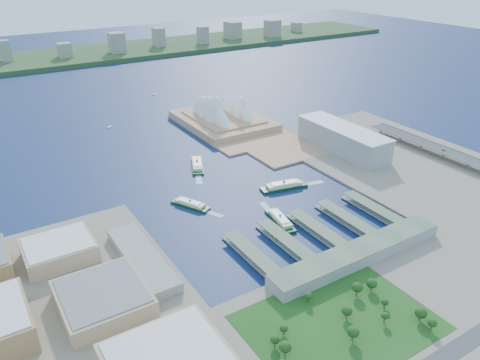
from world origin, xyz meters
TOP-DOWN VIEW (x-y plane):
  - ground at (0.00, 0.00)m, footprint 3000.00×3000.00m
  - west_land at (-250.00, -105.00)m, footprint 220.00×390.00m
  - south_land at (0.00, -210.00)m, footprint 720.00×180.00m
  - east_land at (240.00, -50.00)m, footprint 240.00×500.00m
  - peninsula at (107.50, 260.00)m, footprint 135.00×220.00m
  - far_shore at (0.00, 980.00)m, footprint 2200.00×260.00m
  - opera_house at (105.00, 280.00)m, footprint 134.00×180.00m
  - toaster_building at (195.00, 80.00)m, footprint 45.00×155.00m
  - expressway at (300.00, -60.00)m, footprint 26.00×340.00m
  - west_buildings at (-250.00, -70.00)m, footprint 200.00×280.00m
  - ferry_wharves at (14.00, -75.00)m, footprint 184.00×90.00m
  - terminal_building at (15.00, -135.00)m, footprint 200.00×28.00m
  - park at (-60.00, -190.00)m, footprint 150.00×110.00m
  - far_skyline at (0.00, 960.00)m, footprint 1900.00×140.00m
  - ferry_a at (-73.98, 49.98)m, footprint 33.95×49.97m
  - ferry_b at (-15.11, 146.07)m, footprint 37.81×59.71m
  - ferry_c at (-5.00, -35.33)m, footprint 22.94×55.30m
  - ferry_d at (48.11, 28.58)m, footprint 62.90×26.90m
  - boat_b at (-67.27, 369.72)m, footprint 11.00×8.38m
  - boat_c at (214.96, 397.03)m, footprint 6.38×11.13m
  - boat_e at (74.89, 516.83)m, footprint 6.95×12.59m
  - car_c at (296.00, -21.35)m, footprint 1.97×4.86m

SIDE VIEW (x-z plane):
  - ground at x=0.00m, z-range 0.00..0.00m
  - boat_c at x=214.96m, z-range 0.00..2.41m
  - boat_b at x=-67.27m, z-range 0.00..2.85m
  - boat_e at x=74.89m, z-range 0.00..2.95m
  - west_land at x=-250.00m, z-range 0.00..3.00m
  - south_land at x=0.00m, z-range 0.00..3.00m
  - east_land at x=240.00m, z-range 0.00..3.00m
  - peninsula at x=107.50m, z-range 0.00..3.00m
  - ferry_wharves at x=14.00m, z-range 0.00..9.30m
  - ferry_a at x=-73.98m, z-range 0.00..9.39m
  - ferry_c at x=-5.00m, z-range 0.00..10.16m
  - ferry_b at x=-15.11m, z-range 0.00..11.11m
  - ferry_d at x=48.11m, z-range 0.00..11.55m
  - far_shore at x=0.00m, z-range 0.00..12.00m
  - expressway at x=300.00m, z-range 3.00..14.85m
  - terminal_building at x=15.00m, z-range 3.00..15.00m
  - park at x=-60.00m, z-range 3.00..19.00m
  - car_c at x=296.00m, z-range 14.85..16.26m
  - west_buildings at x=-250.00m, z-range 3.00..30.00m
  - toaster_building at x=195.00m, z-range 3.00..38.00m
  - opera_house at x=105.00m, z-range 3.00..61.00m
  - far_skyline at x=0.00m, z-range 12.00..67.00m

